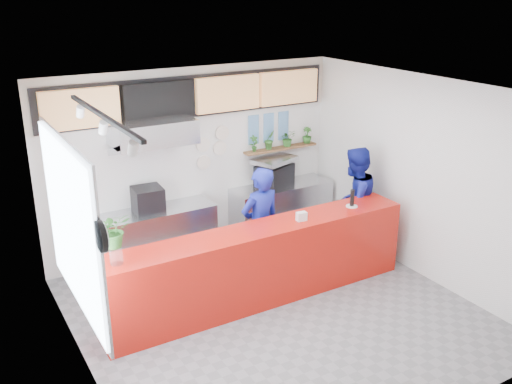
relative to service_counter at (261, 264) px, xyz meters
name	(u,v)px	position (x,y,z in m)	size (l,w,h in m)	color
floor	(276,313)	(0.00, -0.40, -0.55)	(5.00, 5.00, 0.00)	slate
ceiling	(279,91)	(0.00, -0.40, 2.45)	(5.00, 5.00, 0.00)	silver
wall_back	(194,160)	(0.00, 2.10, 0.95)	(5.00, 5.00, 0.00)	white
wall_left	(77,254)	(-2.50, -0.40, 0.95)	(5.00, 5.00, 0.00)	white
wall_right	(420,178)	(2.50, -0.40, 0.95)	(5.00, 5.00, 0.00)	white
service_counter	(261,264)	(0.00, 0.00, 0.00)	(4.50, 0.60, 1.10)	#B1160C
cream_band	(192,93)	(0.00, 2.09, 2.05)	(5.00, 0.02, 0.80)	beige
prep_bench	(158,237)	(-0.80, 1.80, -0.10)	(1.80, 0.60, 0.90)	#B2B5BA
panini_oven	(148,200)	(-0.93, 1.80, 0.54)	(0.43, 0.43, 0.39)	black
extraction_hood	(153,132)	(-0.80, 1.75, 1.60)	(1.20, 0.70, 0.35)	#B2B5BA
hood_lip	(154,145)	(-0.80, 1.75, 1.40)	(1.20, 0.70, 0.08)	#B2B5BA
right_bench	(281,209)	(1.50, 1.80, -0.10)	(1.80, 0.60, 0.90)	#B2B5BA
espresso_machine	(274,176)	(1.35, 1.80, 0.55)	(0.61, 0.44, 0.39)	black
espresso_tray	(274,160)	(1.35, 1.80, 0.83)	(0.73, 0.51, 0.07)	#A5A7AC
herb_shelf	(281,148)	(1.60, 2.00, 0.95)	(1.40, 0.18, 0.04)	brown
menu_board_far_left	(80,109)	(-1.75, 1.98, 2.00)	(1.10, 0.10, 0.55)	tan
menu_board_mid_left	(159,101)	(-0.59, 1.98, 2.00)	(1.10, 0.10, 0.55)	black
menu_board_mid_right	(228,94)	(0.57, 1.98, 2.00)	(1.10, 0.10, 0.55)	tan
menu_board_far_right	(289,87)	(1.73, 1.98, 2.00)	(1.10, 0.10, 0.55)	tan
soffit	(193,96)	(0.00, 2.06, 2.00)	(4.80, 0.04, 0.65)	black
window_pane	(71,227)	(-2.47, -0.10, 1.15)	(0.04, 2.20, 1.90)	silver
window_frame	(73,226)	(-2.45, -0.10, 1.15)	(0.03, 2.30, 2.00)	#B2B5BA
wall_clock_rim	(101,236)	(-2.46, -1.30, 1.50)	(0.30, 0.30, 0.05)	black
wall_clock_face	(104,236)	(-2.43, -1.30, 1.50)	(0.26, 0.26, 0.02)	white
track_rail	(102,116)	(-2.10, -0.40, 2.39)	(0.05, 2.40, 0.04)	black
dec_plate_a	(203,145)	(0.15, 2.07, 1.20)	(0.24, 0.24, 0.03)	silver
dec_plate_b	(220,148)	(0.45, 2.07, 1.10)	(0.24, 0.24, 0.03)	silver
dec_plate_c	(204,162)	(0.15, 2.07, 0.90)	(0.24, 0.24, 0.03)	silver
dec_plate_d	(222,133)	(0.50, 2.07, 1.35)	(0.24, 0.24, 0.03)	silver
photo_frame_a	(253,123)	(1.10, 2.08, 1.45)	(0.20, 0.02, 0.25)	#598CBF
photo_frame_b	(269,120)	(1.40, 2.08, 1.45)	(0.20, 0.02, 0.25)	#598CBF
photo_frame_c	(283,119)	(1.70, 2.08, 1.45)	(0.20, 0.02, 0.25)	#598CBF
photo_frame_d	(254,137)	(1.10, 2.08, 1.20)	(0.20, 0.02, 0.25)	#598CBF
photo_frame_e	(269,135)	(1.40, 2.08, 1.20)	(0.20, 0.02, 0.25)	#598CBF
photo_frame_f	(283,133)	(1.70, 2.08, 1.20)	(0.20, 0.02, 0.25)	#598CBF
staff_center	(260,226)	(0.29, 0.49, 0.33)	(0.65, 0.42, 1.77)	navy
staff_right	(353,203)	(2.02, 0.49, 0.36)	(0.88, 0.69, 1.81)	navy
herb_a	(254,143)	(1.06, 2.00, 1.11)	(0.15, 0.10, 0.28)	#2A5E21
herb_b	(270,140)	(1.37, 2.00, 1.14)	(0.18, 0.15, 0.33)	#2A5E21
herb_c	(288,138)	(1.74, 2.00, 1.11)	(0.26, 0.22, 0.29)	#2A5E21
herb_d	(307,135)	(2.16, 2.00, 1.11)	(0.16, 0.14, 0.29)	#2A5E21
glass_vase	(116,256)	(-2.00, -0.04, 0.64)	(0.15, 0.15, 0.19)	silver
basil_vase	(114,230)	(-2.00, -0.04, 0.98)	(0.38, 0.33, 0.42)	#2A5E21
napkin_holder	(302,216)	(0.61, -0.07, 0.61)	(0.14, 0.09, 0.12)	silver
white_plate	(352,206)	(1.55, -0.01, 0.56)	(0.17, 0.17, 0.01)	silver
pepper_mill	(352,198)	(1.55, -0.01, 0.69)	(0.06, 0.06, 0.25)	black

